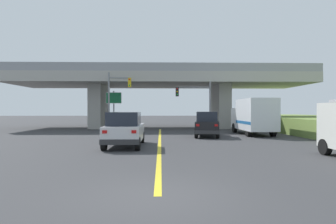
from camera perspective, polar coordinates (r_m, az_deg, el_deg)
ground at (r=34.87m, az=-1.59°, el=-3.18°), size 160.00×160.00×0.00m
overpass_bridge at (r=34.95m, az=-1.59°, el=5.42°), size 35.25×9.52×7.25m
lane_divider_stripe at (r=19.59m, az=-1.69°, el=-5.89°), size 0.20×25.09×0.01m
suv_lead at (r=16.82m, az=-8.70°, el=-3.45°), size 2.04×4.71×2.02m
suv_crossing at (r=23.15m, az=7.87°, el=-2.44°), size 2.51×4.60×2.02m
box_truck at (r=25.77m, az=16.84°, el=-0.81°), size 2.33×6.42×3.11m
traffic_signal_nearside at (r=29.90m, az=6.01°, el=2.67°), size 3.73×0.36×5.19m
traffic_signal_farside at (r=29.63m, az=-10.48°, el=3.63°), size 2.39×0.36×6.05m
highway_sign at (r=32.54m, az=-10.90°, el=2.19°), size 1.76×0.17×4.33m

